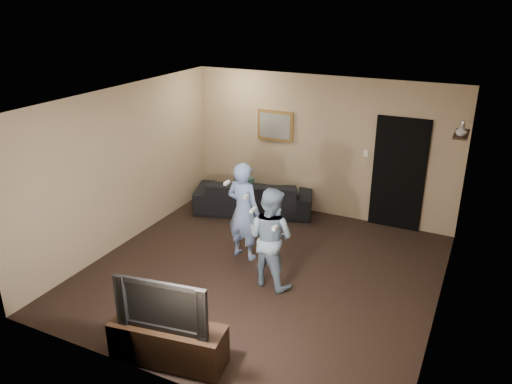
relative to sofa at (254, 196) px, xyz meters
The scene contains 19 objects.
ground 2.29m from the sofa, 60.74° to the right, with size 5.00×5.00×0.00m, color black.
ceiling 3.22m from the sofa, 60.74° to the right, with size 5.00×5.00×0.04m, color silver.
wall_back 1.57m from the sofa, 25.06° to the left, with size 5.00×0.04×2.60m, color tan.
wall_front 4.72m from the sofa, 76.09° to the right, with size 5.00×0.04×2.60m, color tan.
wall_left 2.61m from the sofa, 125.06° to the right, with size 0.04×5.00×2.60m, color tan.
wall_right 4.23m from the sofa, 28.75° to the right, with size 0.04×5.00×2.60m, color tan.
sofa is the anchor object (origin of this frame).
throw_pillow 0.26m from the sofa, behind, with size 0.39×0.12×0.39m, color #16443D.
painting_frame 1.39m from the sofa, 66.98° to the left, with size 0.72×0.05×0.57m, color olive.
painting_canvas 1.38m from the sofa, 65.80° to the left, with size 0.62×0.01×0.47m, color slate.
doorway 2.69m from the sofa, 10.82° to the left, with size 0.90×0.06×2.00m, color black.
light_switch 2.25m from the sofa, 14.15° to the left, with size 0.08×0.02×0.12m, color silver.
wall_shelf 3.88m from the sofa, ahead, with size 0.20×0.60×0.03m, color black.
shelf_vase 3.93m from the sofa, ahead, with size 0.15×0.15×0.16m, color #B0AFB4.
shelf_figurine 3.93m from the sofa, ahead, with size 0.06×0.06×0.18m, color silver.
tv_console 4.33m from the sofa, 76.75° to the right, with size 1.32×0.42×0.47m, color black.
television 4.36m from the sofa, 76.75° to the right, with size 1.08×0.14×0.62m, color black.
wii_player_left 1.85m from the sofa, 69.02° to the right, with size 0.63×0.52×1.58m.
wii_player_right 2.62m from the sofa, 58.72° to the right, with size 0.81×0.68×1.48m.
Camera 1 is at (2.79, -5.94, 3.92)m, focal length 35.00 mm.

